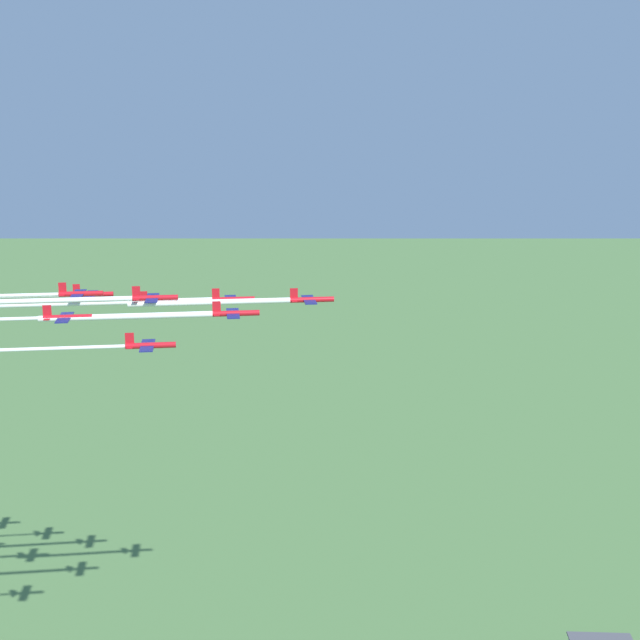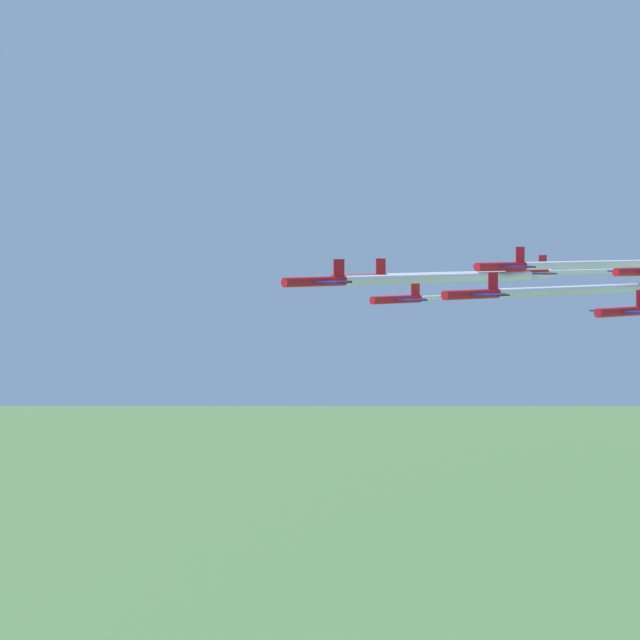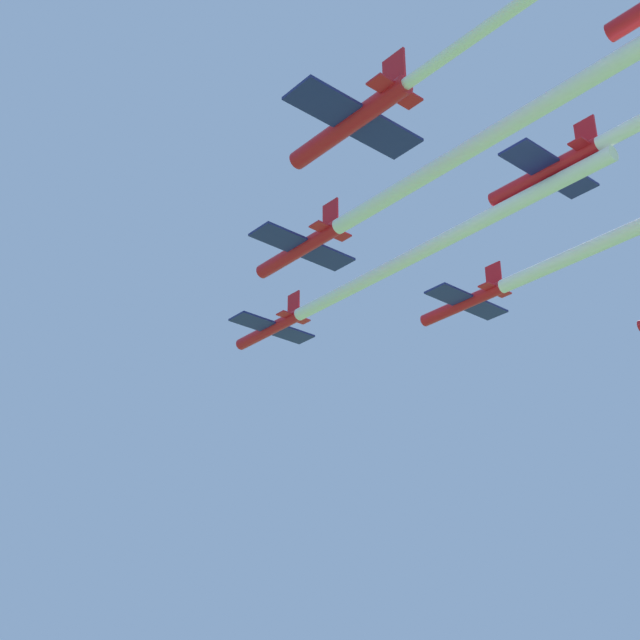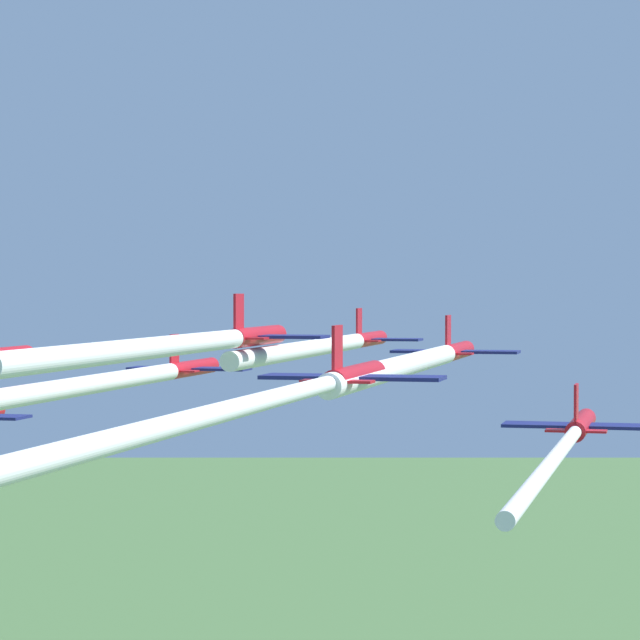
{
  "view_description": "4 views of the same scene",
  "coord_description": "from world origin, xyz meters",
  "px_view_note": "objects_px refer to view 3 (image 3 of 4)",
  "views": [
    {
      "loc": [
        -207.34,
        -15.08,
        151.42
      ],
      "look_at": [
        -15.0,
        -5.89,
        103.72
      ],
      "focal_mm": 50.0,
      "sensor_mm": 36.0,
      "label": 1
    },
    {
      "loc": [
        141.6,
        -102.4,
        114.03
      ],
      "look_at": [
        -13.35,
        -3.79,
        103.51
      ],
      "focal_mm": 85.0,
      "sensor_mm": 36.0,
      "label": 2
    },
    {
      "loc": [
        23.82,
        70.07,
        70.67
      ],
      "look_at": [
        -16.29,
        2.61,
        107.15
      ],
      "focal_mm": 50.0,
      "sensor_mm": 36.0,
      "label": 3
    },
    {
      "loc": [
        -61.62,
        115.81,
        112.57
      ],
      "look_at": [
        -8.39,
        -6.79,
        109.69
      ],
      "focal_mm": 85.0,
      "sensor_mm": 36.0,
      "label": 4
    }
  ],
  "objects_px": {
    "jet_0": "(271,329)",
    "jet_3": "(352,121)",
    "jet_1": "(301,248)",
    "jet_2": "(465,303)",
    "jet_4": "(547,171)"
  },
  "relations": [
    {
      "from": "jet_2",
      "to": "jet_0",
      "type": "bearing_deg",
      "value": 120.47
    },
    {
      "from": "jet_2",
      "to": "jet_3",
      "type": "height_order",
      "value": "jet_2"
    },
    {
      "from": "jet_4",
      "to": "jet_2",
      "type": "bearing_deg",
      "value": 59.53
    },
    {
      "from": "jet_0",
      "to": "jet_4",
      "type": "bearing_deg",
      "value": -90.0
    },
    {
      "from": "jet_1",
      "to": "jet_4",
      "type": "relative_size",
      "value": 1.0
    },
    {
      "from": "jet_2",
      "to": "jet_4",
      "type": "xyz_separation_m",
      "value": [
        7.05,
        18.66,
        1.56
      ]
    },
    {
      "from": "jet_0",
      "to": "jet_4",
      "type": "relative_size",
      "value": 1.0
    },
    {
      "from": "jet_0",
      "to": "jet_2",
      "type": "xyz_separation_m",
      "value": [
        -12.88,
        15.23,
        -0.23
      ]
    },
    {
      "from": "jet_1",
      "to": "jet_2",
      "type": "bearing_deg",
      "value": 0.0
    },
    {
      "from": "jet_2",
      "to": "jet_3",
      "type": "distance_m",
      "value": 35.09
    },
    {
      "from": "jet_1",
      "to": "jet_4",
      "type": "height_order",
      "value": "jet_4"
    },
    {
      "from": "jet_0",
      "to": "jet_4",
      "type": "height_order",
      "value": "jet_4"
    },
    {
      "from": "jet_0",
      "to": "jet_3",
      "type": "height_order",
      "value": "jet_0"
    },
    {
      "from": "jet_1",
      "to": "jet_4",
      "type": "bearing_deg",
      "value": -59.53
    },
    {
      "from": "jet_1",
      "to": "jet_2",
      "type": "height_order",
      "value": "jet_2"
    }
  ]
}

